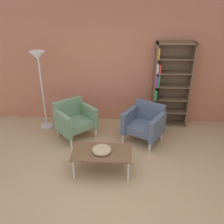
{
  "coord_description": "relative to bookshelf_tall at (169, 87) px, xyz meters",
  "views": [
    {
      "loc": [
        0.1,
        -2.91,
        2.78
      ],
      "look_at": [
        -0.1,
        0.84,
        0.95
      ],
      "focal_mm": 38.83,
      "sensor_mm": 36.0,
      "label": 1
    }
  ],
  "objects": [
    {
      "name": "armchair_by_bookshelf",
      "position": [
        -2.04,
        -0.69,
        -0.51
      ],
      "size": [
        0.95,
        0.95,
        0.78
      ],
      "rotation": [
        0.0,
        0.0,
        0.74
      ],
      "color": "slate",
      "rests_on": "ground_plane"
    },
    {
      "name": "decorative_bowl",
      "position": [
        -1.35,
        -1.81,
        -0.49
      ],
      "size": [
        0.32,
        0.32,
        0.05
      ],
      "color": "tan",
      "rests_on": "coffee_table_low"
    },
    {
      "name": "ground_plane",
      "position": [
        -1.09,
        -2.26,
        -0.93
      ],
      "size": [
        8.32,
        8.32,
        0.0
      ],
      "primitive_type": "plane",
      "color": "tan"
    },
    {
      "name": "bookshelf_tall",
      "position": [
        0.0,
        0.0,
        0.0
      ],
      "size": [
        0.8,
        0.3,
        1.9
      ],
      "color": "brown",
      "rests_on": "ground_plane"
    },
    {
      "name": "armchair_near_window",
      "position": [
        -0.56,
        -0.78,
        -0.51
      ],
      "size": [
        0.93,
        0.91,
        0.78
      ],
      "rotation": [
        0.0,
        0.0,
        -0.52
      ],
      "color": "#4C566B",
      "rests_on": "ground_plane"
    },
    {
      "name": "coffee_table_low",
      "position": [
        -1.35,
        -1.81,
        -0.56
      ],
      "size": [
        1.0,
        0.56,
        0.4
      ],
      "color": "brown",
      "rests_on": "ground_plane"
    },
    {
      "name": "brick_back_panel",
      "position": [
        -1.09,
        0.2,
        0.52
      ],
      "size": [
        6.4,
        0.12,
        2.9
      ],
      "primitive_type": "cube",
      "color": "#B2664C",
      "rests_on": "ground_plane"
    },
    {
      "name": "floor_lamp_torchiere",
      "position": [
        -2.78,
        -0.3,
        0.52
      ],
      "size": [
        0.32,
        0.32,
        1.74
      ],
      "color": "silver",
      "rests_on": "ground_plane"
    }
  ]
}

